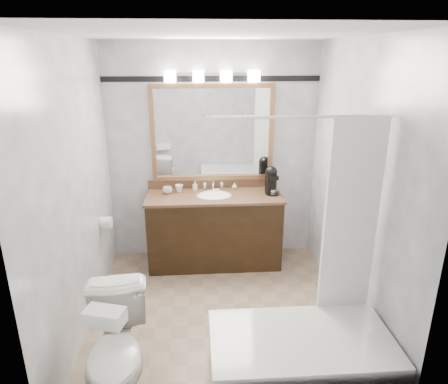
{
  "coord_description": "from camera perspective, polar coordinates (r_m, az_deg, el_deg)",
  "views": [
    {
      "loc": [
        -0.19,
        -3.22,
        2.35
      ],
      "look_at": [
        0.06,
        0.35,
        1.11
      ],
      "focal_mm": 32.0,
      "sensor_mm": 36.0,
      "label": 1
    }
  ],
  "objects": [
    {
      "name": "room",
      "position": [
        3.41,
        -0.67,
        0.2
      ],
      "size": [
        2.42,
        2.62,
        2.52
      ],
      "color": "gray",
      "rests_on": "ground"
    },
    {
      "name": "vanity",
      "position": [
        4.65,
        -1.38,
        -5.17
      ],
      "size": [
        1.53,
        0.58,
        0.97
      ],
      "color": "black",
      "rests_on": "ground"
    },
    {
      "name": "mirror",
      "position": [
        4.59,
        -1.64,
        8.36
      ],
      "size": [
        1.4,
        0.04,
        1.1
      ],
      "color": "#A7764B",
      "rests_on": "room"
    },
    {
      "name": "vanity_light_bar",
      "position": [
        4.46,
        -1.69,
        16.25
      ],
      "size": [
        1.02,
        0.14,
        0.12
      ],
      "color": "silver",
      "rests_on": "room"
    },
    {
      "name": "accent_stripe",
      "position": [
        4.52,
        -1.72,
        15.87
      ],
      "size": [
        2.4,
        0.01,
        0.06
      ],
      "primitive_type": "cube",
      "color": "black",
      "rests_on": "room"
    },
    {
      "name": "bathtub",
      "position": [
        3.2,
        11.16,
        -21.74
      ],
      "size": [
        1.3,
        0.75,
        1.96
      ],
      "color": "white",
      "rests_on": "ground"
    },
    {
      "name": "tp_roll",
      "position": [
        4.33,
        -16.47,
        -4.2
      ],
      "size": [
        0.11,
        0.12,
        0.12
      ],
      "primitive_type": "cylinder",
      "rotation": [
        0.0,
        1.57,
        0.0
      ],
      "color": "white",
      "rests_on": "room"
    },
    {
      "name": "toilet",
      "position": [
        3.08,
        -15.04,
        -21.27
      ],
      "size": [
        0.52,
        0.81,
        0.78
      ],
      "primitive_type": "imported",
      "rotation": [
        0.0,
        0.0,
        0.11
      ],
      "color": "white",
      "rests_on": "ground"
    },
    {
      "name": "tissue_box",
      "position": [
        2.66,
        -16.68,
        -16.72
      ],
      "size": [
        0.27,
        0.2,
        0.1
      ],
      "primitive_type": "cube",
      "rotation": [
        0.0,
        0.0,
        -0.28
      ],
      "color": "white",
      "rests_on": "toilet"
    },
    {
      "name": "coffee_maker",
      "position": [
        4.55,
        6.75,
        1.8
      ],
      "size": [
        0.16,
        0.2,
        0.31
      ],
      "rotation": [
        0.0,
        0.0,
        0.22
      ],
      "color": "black",
      "rests_on": "vanity"
    },
    {
      "name": "cup_left",
      "position": [
        4.58,
        -8.08,
        0.27
      ],
      "size": [
        0.11,
        0.11,
        0.08
      ],
      "primitive_type": "imported",
      "rotation": [
        0.0,
        0.0,
        -0.05
      ],
      "color": "white",
      "rests_on": "vanity"
    },
    {
      "name": "cup_right",
      "position": [
        4.62,
        -6.43,
        0.52
      ],
      "size": [
        0.12,
        0.12,
        0.08
      ],
      "primitive_type": "imported",
      "rotation": [
        0.0,
        0.0,
        -0.36
      ],
      "color": "white",
      "rests_on": "vanity"
    },
    {
      "name": "soap_bottle_a",
      "position": [
        4.65,
        -4.16,
        0.88
      ],
      "size": [
        0.06,
        0.06,
        0.11
      ],
      "primitive_type": "imported",
      "rotation": [
        0.0,
        0.0,
        0.22
      ],
      "color": "white",
      "rests_on": "vanity"
    },
    {
      "name": "soap_bottle_b",
      "position": [
        4.69,
        1.52,
        0.87
      ],
      "size": [
        0.08,
        0.08,
        0.08
      ],
      "primitive_type": "imported",
      "rotation": [
        0.0,
        0.0,
        -0.34
      ],
      "color": "white",
      "rests_on": "vanity"
    },
    {
      "name": "soap_bar",
      "position": [
        4.61,
        -1.18,
        0.21
      ],
      "size": [
        0.09,
        0.07,
        0.03
      ],
      "primitive_type": "cube",
      "rotation": [
        0.0,
        0.0,
        0.36
      ],
      "color": "beige",
      "rests_on": "vanity"
    }
  ]
}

